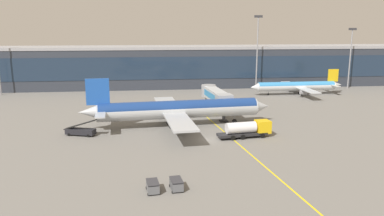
% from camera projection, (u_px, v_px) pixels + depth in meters
% --- Properties ---
extents(ground_plane, '(700.00, 700.00, 0.00)m').
position_uv_depth(ground_plane, '(210.00, 140.00, 72.32)').
color(ground_plane, slate).
extents(apron_lead_in_line, '(9.58, 79.49, 0.01)m').
position_uv_depth(apron_lead_in_line, '(229.00, 136.00, 74.73)').
color(apron_lead_in_line, yellow).
rests_on(apron_lead_in_line, ground_plane).
extents(terminal_building, '(175.38, 17.38, 15.00)m').
position_uv_depth(terminal_building, '(182.00, 66.00, 138.52)').
color(terminal_building, '#2D333D').
rests_on(terminal_building, ground_plane).
extents(main_airliner, '(42.63, 33.93, 11.15)m').
position_uv_depth(main_airliner, '(178.00, 109.00, 81.64)').
color(main_airliner, '#B2B7BC').
rests_on(main_airliner, ground_plane).
extents(jet_bridge, '(5.25, 18.08, 6.54)m').
position_uv_depth(jet_bridge, '(215.00, 96.00, 92.93)').
color(jet_bridge, '#B2B7BC').
rests_on(jet_bridge, ground_plane).
extents(fuel_tanker, '(11.04, 4.00, 3.25)m').
position_uv_depth(fuel_tanker, '(248.00, 129.00, 73.68)').
color(fuel_tanker, '#232326').
rests_on(fuel_tanker, ground_plane).
extents(belt_loader, '(6.97, 3.65, 3.49)m').
position_uv_depth(belt_loader, '(81.00, 131.00, 75.12)').
color(belt_loader, black).
rests_on(belt_loader, ground_plane).
extents(baggage_cart_0, '(1.89, 2.81, 1.48)m').
position_uv_depth(baggage_cart_0, '(153.00, 186.00, 49.13)').
color(baggage_cart_0, '#595B60').
rests_on(baggage_cart_0, ground_plane).
extents(baggage_cart_1, '(1.89, 2.81, 1.48)m').
position_uv_depth(baggage_cart_1, '(176.00, 184.00, 49.84)').
color(baggage_cart_1, '#595B60').
rests_on(baggage_cart_1, ground_plane).
extents(commuter_jet_far, '(31.25, 24.76, 8.22)m').
position_uv_depth(commuter_jet_far, '(297.00, 86.00, 121.25)').
color(commuter_jet_far, silver).
rests_on(commuter_jet_far, ground_plane).
extents(apron_light_mast_0, '(2.80, 0.50, 25.74)m').
position_uv_depth(apron_light_mast_0, '(257.00, 47.00, 128.15)').
color(apron_light_mast_0, gray).
rests_on(apron_light_mast_0, ground_plane).
extents(apron_light_mast_2, '(2.80, 0.50, 21.53)m').
position_uv_depth(apron_light_mast_2, '(351.00, 53.00, 132.44)').
color(apron_light_mast_2, gray).
rests_on(apron_light_mast_2, ground_plane).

